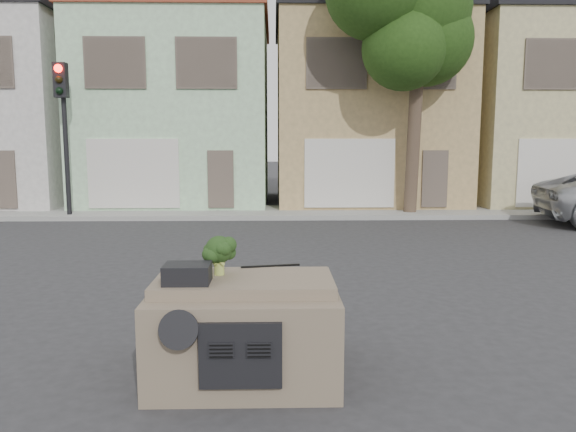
{
  "coord_description": "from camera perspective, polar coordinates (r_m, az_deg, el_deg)",
  "views": [
    {
      "loc": [
        0.33,
        -9.08,
        2.6
      ],
      "look_at": [
        0.56,
        0.5,
        1.3
      ],
      "focal_mm": 35.0,
      "sensor_mm": 36.0,
      "label": 1
    }
  ],
  "objects": [
    {
      "name": "instrument_hump",
      "position": [
        5.96,
        -10.19,
        -5.77
      ],
      "size": [
        0.48,
        0.38,
        0.2
      ],
      "primitive_type": "cube",
      "color": "black",
      "rests_on": "car_dashboard"
    },
    {
      "name": "sidewalk",
      "position": [
        19.74,
        -2.33,
        0.36
      ],
      "size": [
        40.0,
        3.0,
        0.15
      ],
      "primitive_type": "cube",
      "color": "gray",
      "rests_on": "ground"
    },
    {
      "name": "townhouse_beige",
      "position": [
        26.12,
        24.3,
        9.62
      ],
      "size": [
        7.2,
        8.2,
        7.55
      ],
      "primitive_type": "cube",
      "color": "tan",
      "rests_on": "ground"
    },
    {
      "name": "traffic_signal",
      "position": [
        19.79,
        -21.74,
        7.03
      ],
      "size": [
        0.4,
        0.4,
        5.1
      ],
      "primitive_type": "cube",
      "color": "black",
      "rests_on": "ground"
    },
    {
      "name": "townhouse_mint",
      "position": [
        23.92,
        -10.78,
        10.4
      ],
      "size": [
        7.2,
        8.2,
        7.55
      ],
      "primitive_type": "cube",
      "color": "#ABD5A7",
      "rests_on": "ground"
    },
    {
      "name": "ground_plane",
      "position": [
        9.45,
        -3.37,
        -8.26
      ],
      "size": [
        120.0,
        120.0,
        0.0
      ],
      "primitive_type": "plane",
      "color": "#303033",
      "rests_on": "ground"
    },
    {
      "name": "townhouse_tan",
      "position": [
        23.89,
        7.58,
        10.47
      ],
      "size": [
        7.2,
        8.2,
        7.55
      ],
      "primitive_type": "cube",
      "color": "tan",
      "rests_on": "ground"
    },
    {
      "name": "tree_near",
      "position": [
        19.52,
        12.77,
        12.38
      ],
      "size": [
        4.4,
        4.0,
        8.5
      ],
      "primitive_type": "cube",
      "color": "#203E12",
      "rests_on": "ground"
    },
    {
      "name": "wiper_arm",
      "position": [
        6.62,
        -1.8,
        -5.08
      ],
      "size": [
        0.69,
        0.15,
        0.02
      ],
      "primitive_type": "cube",
      "rotation": [
        0.0,
        0.0,
        0.17
      ],
      "color": "black",
      "rests_on": "car_dashboard"
    },
    {
      "name": "car_dashboard",
      "position": [
        6.42,
        -4.34,
        -10.82
      ],
      "size": [
        2.0,
        1.8,
        1.12
      ],
      "primitive_type": "cube",
      "color": "#736350",
      "rests_on": "ground"
    },
    {
      "name": "broccoli",
      "position": [
        6.24,
        -7.02,
        -3.95
      ],
      "size": [
        0.42,
        0.42,
        0.45
      ],
      "primitive_type": "cube",
      "rotation": [
        0.0,
        0.0,
        4.87
      ],
      "color": "black",
      "rests_on": "car_dashboard"
    }
  ]
}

